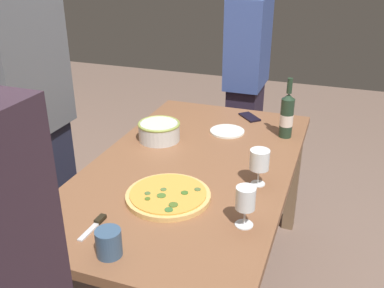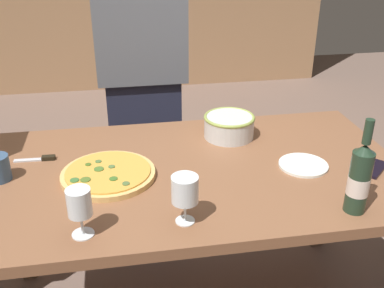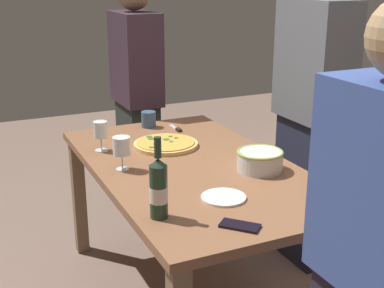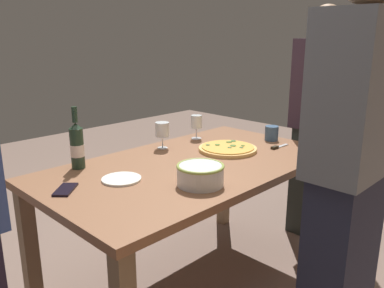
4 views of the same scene
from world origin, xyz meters
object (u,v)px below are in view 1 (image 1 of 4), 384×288
at_px(dining_table, 192,182).
at_px(side_plate, 227,131).
at_px(pizza, 168,196).
at_px(pizza_knife, 96,224).
at_px(person_guest_left, 246,82).
at_px(wine_bottle, 287,115).
at_px(wine_glass_by_bottle, 259,160).
at_px(serving_bowl, 159,130).
at_px(wine_glass_near_pizza, 245,200).
at_px(cup_amber, 109,243).
at_px(person_guest_right, 29,126).
at_px(cell_phone, 250,117).

xyz_separation_m(dining_table, side_plate, (0.42, -0.05, 0.10)).
xyz_separation_m(pizza, pizza_knife, (-0.26, 0.18, -0.01)).
xyz_separation_m(pizza, person_guest_left, (1.51, 0.04, 0.04)).
height_order(wine_bottle, wine_glass_by_bottle, wine_bottle).
bearing_deg(wine_glass_by_bottle, serving_bowl, 64.10).
bearing_deg(wine_glass_near_pizza, serving_bowl, 45.12).
height_order(serving_bowl, cup_amber, serving_bowl).
bearing_deg(pizza_knife, person_guest_left, -4.43).
relative_size(serving_bowl, person_guest_right, 0.13).
xyz_separation_m(cup_amber, pizza_knife, (0.12, 0.13, -0.04)).
bearing_deg(wine_glass_by_bottle, pizza, 126.57).
distance_m(side_plate, person_guest_right, 1.01).
relative_size(dining_table, pizza_knife, 10.23).
bearing_deg(serving_bowl, wine_bottle, -66.48).
xyz_separation_m(wine_bottle, side_plate, (-0.05, 0.30, -0.11)).
bearing_deg(wine_bottle, side_plate, 99.16).
xyz_separation_m(cell_phone, pizza_knife, (-1.23, 0.28, 0.00)).
bearing_deg(person_guest_left, cell_phone, 14.04).
xyz_separation_m(wine_bottle, wine_glass_near_pizza, (-0.85, 0.02, -0.02)).
height_order(side_plate, cell_phone, same).
distance_m(cell_phone, person_guest_left, 0.55).
relative_size(serving_bowl, pizza_knife, 1.39).
bearing_deg(person_guest_right, wine_glass_by_bottle, -6.53).
distance_m(serving_bowl, person_guest_left, 1.02).
bearing_deg(pizza, wine_glass_near_pizza, -102.95).
relative_size(cup_amber, side_plate, 0.51).
bearing_deg(person_guest_left, wine_glass_by_bottle, 14.06).
xyz_separation_m(wine_bottle, person_guest_left, (0.73, 0.38, -0.07)).
distance_m(wine_glass_by_bottle, person_guest_right, 1.11).
distance_m(cup_amber, person_guest_left, 1.89).
distance_m(pizza, serving_bowl, 0.58).
bearing_deg(dining_table, person_guest_right, 99.02).
distance_m(wine_bottle, person_guest_left, 0.83).
distance_m(pizza, wine_glass_near_pizza, 0.35).
relative_size(pizza, cup_amber, 3.63).
distance_m(wine_bottle, wine_glass_near_pizza, 0.85).
bearing_deg(cell_phone, side_plate, 32.40).
bearing_deg(pizza_knife, pizza, -34.11).
bearing_deg(person_guest_left, pizza, 0.10).
bearing_deg(wine_bottle, pizza_knife, 153.36).
bearing_deg(cell_phone, person_guest_left, -117.29).
distance_m(wine_bottle, person_guest_right, 1.28).
bearing_deg(person_guest_right, wine_bottle, 18.40).
relative_size(dining_table, person_guest_right, 0.92).
distance_m(serving_bowl, cup_amber, 0.92).
bearing_deg(cell_phone, cup_amber, 40.77).
relative_size(wine_bottle, person_guest_left, 0.20).
bearing_deg(cell_phone, pizza, 40.98).
height_order(serving_bowl, wine_bottle, wine_bottle).
distance_m(wine_bottle, pizza_knife, 1.16).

